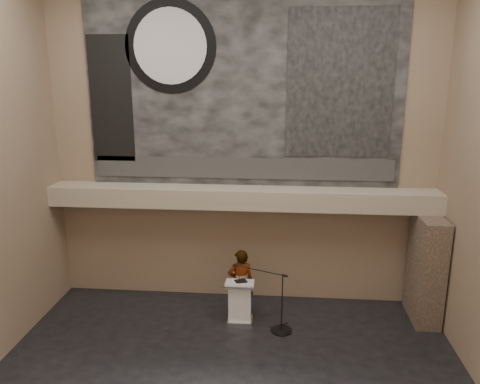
{
  "coord_description": "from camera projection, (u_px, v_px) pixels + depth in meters",
  "views": [
    {
      "loc": [
        0.97,
        -7.98,
        6.13
      ],
      "look_at": [
        0.0,
        3.2,
        3.2
      ],
      "focal_mm": 35.0,
      "sensor_mm": 36.0,
      "label": 1
    }
  ],
  "objects": [
    {
      "name": "stone_pier",
      "position": [
        426.0,
        268.0,
        11.63
      ],
      "size": [
        0.6,
        1.4,
        2.7
      ],
      "primitive_type": "cube",
      "color": "#45352A",
      "rests_on": "floor"
    },
    {
      "name": "banner",
      "position": [
        243.0,
        88.0,
        11.71
      ],
      "size": [
        8.0,
        0.05,
        5.0
      ],
      "primitive_type": "cube",
      "color": "black",
      "rests_on": "wall_back"
    },
    {
      "name": "wall_back",
      "position": [
        243.0,
        145.0,
        12.1
      ],
      "size": [
        10.0,
        0.02,
        8.5
      ],
      "primitive_type": "cube",
      "color": "#846B54",
      "rests_on": "floor"
    },
    {
      "name": "binder",
      "position": [
        241.0,
        281.0,
        11.45
      ],
      "size": [
        0.34,
        0.32,
        0.04
      ],
      "primitive_type": "cube",
      "rotation": [
        0.0,
        0.0,
        0.42
      ],
      "color": "black",
      "rests_on": "lectern"
    },
    {
      "name": "banner_clock_rim",
      "position": [
        170.0,
        46.0,
        11.57
      ],
      "size": [
        2.3,
        0.02,
        2.3
      ],
      "primitive_type": "cylinder",
      "rotation": [
        1.57,
        0.0,
        0.0
      ],
      "color": "black",
      "rests_on": "banner"
    },
    {
      "name": "banner_building_print",
      "position": [
        340.0,
        84.0,
        11.44
      ],
      "size": [
        2.6,
        0.02,
        3.6
      ],
      "primitive_type": "cube",
      "color": "black",
      "rests_on": "banner"
    },
    {
      "name": "wall_front",
      "position": [
        174.0,
        276.0,
        4.39
      ],
      "size": [
        10.0,
        0.02,
        8.5
      ],
      "primitive_type": "cube",
      "color": "#846B54",
      "rests_on": "floor"
    },
    {
      "name": "papers",
      "position": [
        237.0,
        282.0,
        11.47
      ],
      "size": [
        0.27,
        0.34,
        0.0
      ],
      "primitive_type": "cube",
      "rotation": [
        0.0,
        0.0,
        0.15
      ],
      "color": "white",
      "rests_on": "lectern"
    },
    {
      "name": "speaker_person",
      "position": [
        241.0,
        283.0,
        11.84
      ],
      "size": [
        0.73,
        0.56,
        1.81
      ],
      "primitive_type": "imported",
      "rotation": [
        0.0,
        0.0,
        3.34
      ],
      "color": "silver",
      "rests_on": "floor"
    },
    {
      "name": "sprinkler_right",
      "position": [
        315.0,
        210.0,
        11.91
      ],
      "size": [
        0.04,
        0.04,
        0.06
      ],
      "primitive_type": "cylinder",
      "color": "#B2893D",
      "rests_on": "soffit"
    },
    {
      "name": "lectern",
      "position": [
        240.0,
        302.0,
        11.62
      ],
      "size": [
        0.71,
        0.51,
        1.13
      ],
      "rotation": [
        0.0,
        0.0,
        0.01
      ],
      "color": "silver",
      "rests_on": "floor"
    },
    {
      "name": "mic_stand",
      "position": [
        280.0,
        322.0,
        11.31
      ],
      "size": [
        1.49,
        0.78,
        1.5
      ],
      "rotation": [
        0.0,
        0.0,
        -0.39
      ],
      "color": "black",
      "rests_on": "floor"
    },
    {
      "name": "banner_brick_print",
      "position": [
        111.0,
        99.0,
        12.03
      ],
      "size": [
        1.1,
        0.02,
        3.2
      ],
      "primitive_type": "cube",
      "color": "black",
      "rests_on": "banner"
    },
    {
      "name": "banner_text_strip",
      "position": [
        242.0,
        168.0,
        12.19
      ],
      "size": [
        7.76,
        0.02,
        0.55
      ],
      "primitive_type": "cube",
      "color": "#2B2B2B",
      "rests_on": "banner"
    },
    {
      "name": "banner_clock_face",
      "position": [
        170.0,
        46.0,
        11.55
      ],
      "size": [
        1.84,
        0.02,
        1.84
      ],
      "primitive_type": "cylinder",
      "rotation": [
        1.57,
        0.0,
        0.0
      ],
      "color": "silver",
      "rests_on": "banner"
    },
    {
      "name": "soffit",
      "position": [
        241.0,
        197.0,
        12.05
      ],
      "size": [
        10.0,
        0.8,
        0.5
      ],
      "primitive_type": "cube",
      "color": "#9F917B",
      "rests_on": "wall_back"
    },
    {
      "name": "sprinkler_left",
      "position": [
        180.0,
        207.0,
        12.2
      ],
      "size": [
        0.04,
        0.04,
        0.06
      ],
      "primitive_type": "cylinder",
      "color": "#B2893D",
      "rests_on": "soffit"
    }
  ]
}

